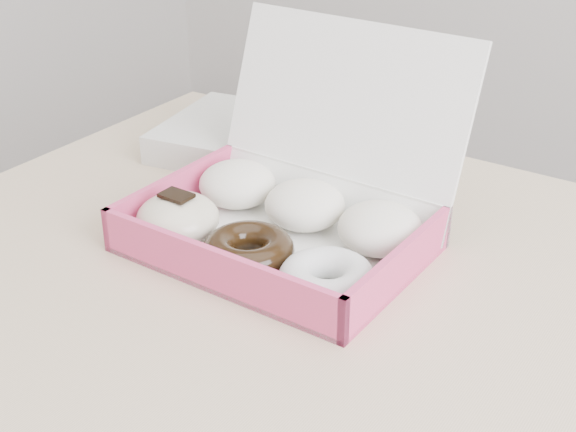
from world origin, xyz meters
The scene contains 3 objects.
table centered at (0.00, 0.00, 0.67)m, with size 1.20×0.80×0.75m.
donut_box centered at (-0.21, 0.09, 0.78)m, with size 0.29×0.27×0.20m.
newspapers centered at (-0.37, 0.26, 0.77)m, with size 0.23×0.19×0.04m, color silver.
Camera 1 is at (0.20, -0.52, 1.17)m, focal length 50.00 mm.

